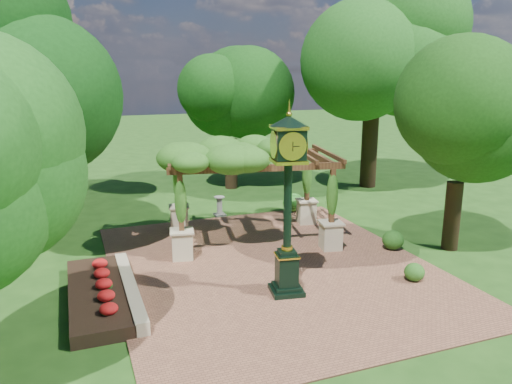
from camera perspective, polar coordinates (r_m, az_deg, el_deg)
name	(u,v)px	position (r m, az deg, el deg)	size (l,w,h in m)	color
ground	(285,279)	(15.63, 3.30, -9.92)	(120.00, 120.00, 0.00)	#1E4714
brick_plaza	(272,267)	(16.47, 1.87, -8.56)	(10.00, 12.00, 0.04)	brown
border_wall	(130,289)	(14.91, -14.20, -10.73)	(0.35, 5.00, 0.40)	#C6B793
flower_bed	(97,295)	(14.86, -17.70, -11.13)	(1.50, 5.00, 0.36)	red
pedestal_clock	(288,190)	(13.68, 3.67, 0.28)	(1.17, 1.17, 5.17)	black
pergola	(251,158)	(18.27, -0.63, 3.91)	(6.68, 4.85, 3.84)	beige
sundial	(220,207)	(22.07, -4.19, -1.76)	(0.49, 0.49, 0.87)	gray
shrub_front	(414,272)	(16.05, 17.65, -8.71)	(0.61, 0.61, 0.55)	#255819
shrub_mid	(393,240)	(18.51, 15.39, -5.30)	(0.76, 0.76, 0.69)	#1F4C15
shrub_back	(293,202)	(22.62, 4.27, -1.18)	(0.92, 0.92, 0.83)	#256B1F
tree_west_far	(47,99)	(25.70, -22.75, 9.79)	(4.39, 4.39, 7.23)	black
tree_north	(230,99)	(26.65, -2.95, 10.62)	(4.44, 4.44, 7.02)	#2F1F12
tree_east_far	(376,32)	(27.77, 13.51, 17.39)	(6.11, 6.11, 11.93)	black
tree_east_near	(461,127)	(18.48, 22.37, 6.85)	(3.89, 3.89, 6.37)	#352515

